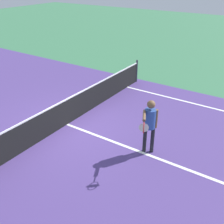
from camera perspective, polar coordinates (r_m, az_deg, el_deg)
The scene contains 5 objects.
ground_plane at distance 9.55m, azimuth -9.53°, elevation -2.61°, with size 60.00×60.00×0.00m, color #38724C.
court_surface_inbounds at distance 9.55m, azimuth -9.53°, elevation -2.60°, with size 10.62×24.40×0.00m, color #4C387A.
line_center_service at distance 8.01m, azimuth 7.86°, elevation -9.06°, with size 0.10×6.40×0.01m, color white.
net at distance 9.31m, azimuth -9.77°, elevation 0.01°, with size 10.02×0.09×1.07m.
player_near at distance 7.57m, azimuth 8.05°, elevation -2.00°, with size 1.18×0.55×1.68m.
Camera 1 is at (-5.87, -5.82, 4.78)m, focal length 42.96 mm.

